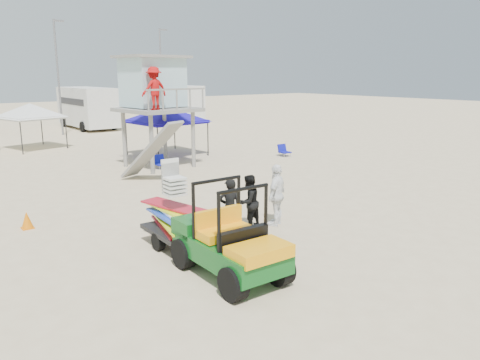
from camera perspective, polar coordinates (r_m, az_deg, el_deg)
ground at (r=11.56m, az=7.33°, el=-9.26°), size 140.00×140.00×0.00m
utility_cart at (r=10.08m, az=-1.25°, el=-6.70°), size 1.48×2.76×2.06m
surf_trailer at (r=11.99m, az=-7.94°, el=-4.32°), size 1.25×2.22×2.00m
man_left at (r=12.54m, az=-1.26°, el=-3.44°), size 0.70×0.61×1.63m
man_mid at (r=13.25m, az=1.04°, el=-2.69°), size 0.85×0.72×1.56m
man_right at (r=13.57m, az=4.50°, el=-1.82°), size 1.15×0.87×1.81m
lifeguard_tower at (r=22.25m, az=-10.49°, el=11.13°), size 3.44×3.44×5.02m
canopy_blue at (r=25.44m, az=-9.02°, el=8.55°), size 3.53×3.53×3.04m
canopy_white_c at (r=29.86m, az=-24.27°, el=8.24°), size 3.48×3.48×3.06m
cone_near at (r=14.70m, az=-24.54°, el=-4.46°), size 0.34×0.34×0.50m
beach_chair_b at (r=22.16m, az=-9.72°, el=2.21°), size 0.56×0.59×0.64m
beach_chair_c at (r=25.24m, az=5.33°, el=3.63°), size 0.56×0.60×0.64m
rv_mid_right at (r=39.96m, az=-18.16°, el=8.58°), size 2.64×7.00×3.25m
rv_far_right at (r=45.15m, az=-7.94°, el=9.51°), size 2.64×6.60×3.25m
light_pole_left at (r=36.09m, az=-21.27°, el=11.47°), size 0.14×0.14×8.00m
light_pole_right at (r=41.00m, az=-9.58°, el=12.21°), size 0.14×0.14×8.00m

